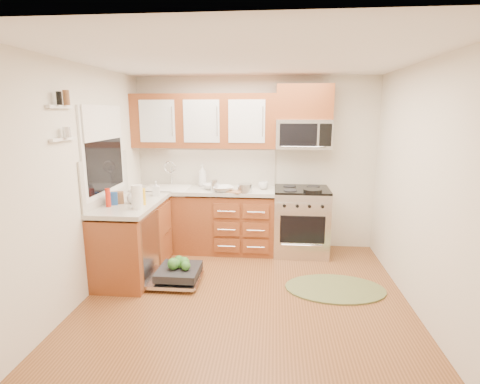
# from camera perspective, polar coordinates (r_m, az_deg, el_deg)

# --- Properties ---
(floor) EXTENTS (3.50, 3.50, 0.00)m
(floor) POSITION_cam_1_polar(r_m,az_deg,el_deg) (4.27, 0.86, -15.83)
(floor) COLOR brown
(floor) RESTS_ON ground
(ceiling) EXTENTS (3.50, 3.50, 0.00)m
(ceiling) POSITION_cam_1_polar(r_m,az_deg,el_deg) (3.81, 0.98, 19.61)
(ceiling) COLOR white
(ceiling) RESTS_ON ground
(wall_back) EXTENTS (3.50, 0.04, 2.50)m
(wall_back) POSITION_cam_1_polar(r_m,az_deg,el_deg) (5.57, 2.30, 4.35)
(wall_back) COLOR silver
(wall_back) RESTS_ON ground
(wall_front) EXTENTS (3.50, 0.04, 2.50)m
(wall_front) POSITION_cam_1_polar(r_m,az_deg,el_deg) (2.17, -2.68, -8.25)
(wall_front) COLOR silver
(wall_front) RESTS_ON ground
(wall_left) EXTENTS (0.04, 3.50, 2.50)m
(wall_left) POSITION_cam_1_polar(r_m,az_deg,el_deg) (4.35, -22.76, 1.18)
(wall_left) COLOR silver
(wall_left) RESTS_ON ground
(wall_right) EXTENTS (0.04, 3.50, 2.50)m
(wall_right) POSITION_cam_1_polar(r_m,az_deg,el_deg) (4.11, 26.05, 0.30)
(wall_right) COLOR silver
(wall_right) RESTS_ON ground
(base_cabinet_back) EXTENTS (2.05, 0.60, 0.85)m
(base_cabinet_back) POSITION_cam_1_polar(r_m,az_deg,el_deg) (5.54, -5.47, -4.48)
(base_cabinet_back) COLOR brown
(base_cabinet_back) RESTS_ON ground
(base_cabinet_left) EXTENTS (0.60, 1.25, 0.85)m
(base_cabinet_left) POSITION_cam_1_polar(r_m,az_deg,el_deg) (4.89, -15.96, -7.20)
(base_cabinet_left) COLOR brown
(base_cabinet_left) RESTS_ON ground
(countertop_back) EXTENTS (2.07, 0.64, 0.05)m
(countertop_back) POSITION_cam_1_polar(r_m,az_deg,el_deg) (5.42, -5.59, 0.31)
(countertop_back) COLOR beige
(countertop_back) RESTS_ON base_cabinet_back
(countertop_left) EXTENTS (0.64, 1.27, 0.05)m
(countertop_left) POSITION_cam_1_polar(r_m,az_deg,el_deg) (4.75, -16.18, -1.79)
(countertop_left) COLOR beige
(countertop_left) RESTS_ON base_cabinet_left
(backsplash_back) EXTENTS (2.05, 0.02, 0.57)m
(backsplash_back) POSITION_cam_1_polar(r_m,az_deg,el_deg) (5.65, -5.09, 4.01)
(backsplash_back) COLOR beige
(backsplash_back) RESTS_ON ground
(backsplash_left) EXTENTS (0.02, 1.25, 0.57)m
(backsplash_left) POSITION_cam_1_polar(r_m,az_deg,el_deg) (4.81, -19.67, 1.91)
(backsplash_left) COLOR beige
(backsplash_left) RESTS_ON ground
(upper_cabinets) EXTENTS (2.05, 0.35, 0.75)m
(upper_cabinets) POSITION_cam_1_polar(r_m,az_deg,el_deg) (5.44, -5.53, 10.72)
(upper_cabinets) COLOR brown
(upper_cabinets) RESTS_ON ground
(cabinet_over_mw) EXTENTS (0.76, 0.35, 0.47)m
(cabinet_over_mw) POSITION_cam_1_polar(r_m,az_deg,el_deg) (5.35, 9.77, 13.37)
(cabinet_over_mw) COLOR brown
(cabinet_over_mw) RESTS_ON ground
(range) EXTENTS (0.76, 0.64, 0.95)m
(range) POSITION_cam_1_polar(r_m,az_deg,el_deg) (5.43, 9.26, -4.39)
(range) COLOR silver
(range) RESTS_ON ground
(microwave) EXTENTS (0.76, 0.38, 0.40)m
(microwave) POSITION_cam_1_polar(r_m,az_deg,el_deg) (5.34, 9.62, 8.70)
(microwave) COLOR silver
(microwave) RESTS_ON ground
(sink) EXTENTS (0.62, 0.50, 0.26)m
(sink) POSITION_cam_1_polar(r_m,az_deg,el_deg) (5.54, -10.95, -0.64)
(sink) COLOR white
(sink) RESTS_ON ground
(dishwasher) EXTENTS (0.70, 0.60, 0.20)m
(dishwasher) POSITION_cam_1_polar(r_m,az_deg,el_deg) (4.63, -9.76, -12.32)
(dishwasher) COLOR silver
(dishwasher) RESTS_ON ground
(window) EXTENTS (0.03, 1.05, 1.05)m
(window) POSITION_cam_1_polar(r_m,az_deg,el_deg) (4.74, -20.09, 5.90)
(window) COLOR white
(window) RESTS_ON ground
(window_blind) EXTENTS (0.02, 0.96, 0.40)m
(window_blind) POSITION_cam_1_polar(r_m,az_deg,el_deg) (4.71, -20.11, 9.90)
(window_blind) COLOR white
(window_blind) RESTS_ON ground
(shelf_upper) EXTENTS (0.04, 0.40, 0.03)m
(shelf_upper) POSITION_cam_1_polar(r_m,az_deg,el_deg) (3.96, -25.72, 11.62)
(shelf_upper) COLOR white
(shelf_upper) RESTS_ON ground
(shelf_lower) EXTENTS (0.04, 0.40, 0.03)m
(shelf_lower) POSITION_cam_1_polar(r_m,az_deg,el_deg) (3.97, -25.32, 7.30)
(shelf_lower) COLOR white
(shelf_lower) RESTS_ON ground
(rug) EXTENTS (1.27, 0.97, 0.02)m
(rug) POSITION_cam_1_polar(r_m,az_deg,el_deg) (4.58, 14.27, -14.08)
(rug) COLOR olive
(rug) RESTS_ON ground
(skillet) EXTENTS (0.29, 0.29, 0.05)m
(skillet) POSITION_cam_1_polar(r_m,az_deg,el_deg) (5.08, 11.00, 0.19)
(skillet) COLOR black
(skillet) RESTS_ON range
(stock_pot) EXTENTS (0.20, 0.20, 0.12)m
(stock_pot) POSITION_cam_1_polar(r_m,az_deg,el_deg) (5.10, 0.74, 0.60)
(stock_pot) COLOR silver
(stock_pot) RESTS_ON countertop_back
(cutting_board) EXTENTS (0.30, 0.25, 0.02)m
(cutting_board) POSITION_cam_1_polar(r_m,az_deg,el_deg) (5.13, -1.02, 0.09)
(cutting_board) COLOR #A16F49
(cutting_board) RESTS_ON countertop_back
(canister) EXTENTS (0.13, 0.13, 0.16)m
(canister) POSITION_cam_1_polar(r_m,az_deg,el_deg) (5.18, -3.94, 1.00)
(canister) COLOR silver
(canister) RESTS_ON countertop_back
(paper_towel_roll) EXTENTS (0.17, 0.17, 0.27)m
(paper_towel_roll) POSITION_cam_1_polar(r_m,az_deg,el_deg) (4.38, -15.39, -0.74)
(paper_towel_roll) COLOR white
(paper_towel_roll) RESTS_ON countertop_left
(mustard_bottle) EXTENTS (0.07, 0.07, 0.20)m
(mustard_bottle) POSITION_cam_1_polar(r_m,az_deg,el_deg) (4.55, -14.58, -0.71)
(mustard_bottle) COLOR gold
(mustard_bottle) RESTS_ON countertop_left
(red_bottle) EXTENTS (0.07, 0.07, 0.22)m
(red_bottle) POSITION_cam_1_polar(r_m,az_deg,el_deg) (4.58, -19.47, -0.82)
(red_bottle) COLOR red
(red_bottle) RESTS_ON countertop_left
(wooden_box) EXTENTS (0.17, 0.14, 0.14)m
(wooden_box) POSITION_cam_1_polar(r_m,az_deg,el_deg) (4.72, -18.16, -0.84)
(wooden_box) COLOR brown
(wooden_box) RESTS_ON countertop_left
(blue_carton) EXTENTS (0.11, 0.08, 0.15)m
(blue_carton) POSITION_cam_1_polar(r_m,az_deg,el_deg) (4.66, -18.73, -0.96)
(blue_carton) COLOR #2252A1
(blue_carton) RESTS_ON countertop_left
(bowl_a) EXTENTS (0.38, 0.38, 0.07)m
(bowl_a) POSITION_cam_1_polar(r_m,az_deg,el_deg) (5.17, -2.67, 0.48)
(bowl_a) COLOR #999999
(bowl_a) RESTS_ON countertop_back
(bowl_b) EXTENTS (0.24, 0.24, 0.07)m
(bowl_b) POSITION_cam_1_polar(r_m,az_deg,el_deg) (5.33, -4.40, 0.83)
(bowl_b) COLOR #999999
(bowl_b) RESTS_ON countertop_back
(cup) EXTENTS (0.17, 0.17, 0.11)m
(cup) POSITION_cam_1_polar(r_m,az_deg,el_deg) (5.32, 3.58, 1.01)
(cup) COLOR #999999
(cup) RESTS_ON countertop_back
(soap_bottle_a) EXTENTS (0.15, 0.15, 0.32)m
(soap_bottle_a) POSITION_cam_1_polar(r_m,az_deg,el_deg) (5.52, -5.75, 2.51)
(soap_bottle_a) COLOR #999999
(soap_bottle_a) RESTS_ON countertop_back
(soap_bottle_b) EXTENTS (0.10, 0.10, 0.19)m
(soap_bottle_b) POSITION_cam_1_polar(r_m,az_deg,el_deg) (5.01, -12.67, 0.51)
(soap_bottle_b) COLOR #999999
(soap_bottle_b) RESTS_ON countertop_left
(soap_bottle_c) EXTENTS (0.18, 0.18, 0.18)m
(soap_bottle_c) POSITION_cam_1_polar(r_m,az_deg,el_deg) (4.67, -16.08, -0.58)
(soap_bottle_c) COLOR #999999
(soap_bottle_c) RESTS_ON countertop_left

